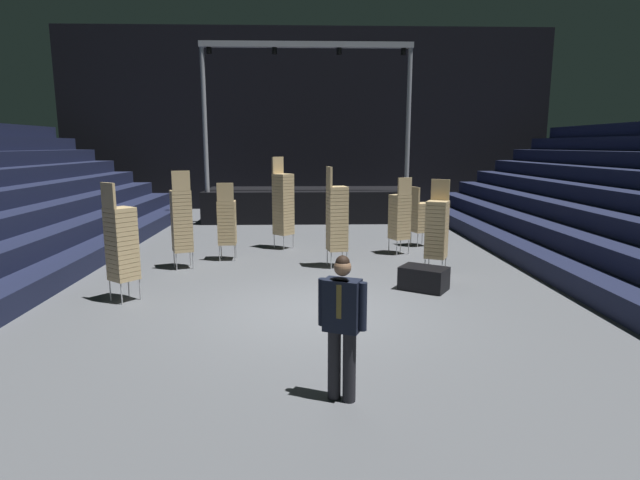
{
  "coord_description": "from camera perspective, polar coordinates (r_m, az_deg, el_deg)",
  "views": [
    {
      "loc": [
        -0.15,
        -8.64,
        2.87
      ],
      "look_at": [
        0.11,
        -0.72,
        1.4
      ],
      "focal_mm": 28.67,
      "sensor_mm": 36.0,
      "label": 1
    }
  ],
  "objects": [
    {
      "name": "chair_stack_front_right",
      "position": [
        13.76,
        8.89,
        2.68
      ],
      "size": [
        0.58,
        0.58,
        2.05
      ],
      "rotation": [
        0.0,
        0.0,
        0.42
      ],
      "color": "#B2B5BA",
      "rests_on": "ground_plane"
    },
    {
      "name": "chair_stack_rear_centre",
      "position": [
        12.07,
        1.89,
        2.53
      ],
      "size": [
        0.52,
        0.52,
        2.39
      ],
      "rotation": [
        0.0,
        0.0,
        4.91
      ],
      "color": "#B2B5BA",
      "rests_on": "ground_plane"
    },
    {
      "name": "ground_plane",
      "position": [
        9.12,
        -0.85,
        -8.17
      ],
      "size": [
        22.0,
        30.0,
        0.1
      ],
      "primitive_type": "cube",
      "color": "#515459"
    },
    {
      "name": "stage_riser",
      "position": [
        20.05,
        -1.43,
        4.29
      ],
      "size": [
        7.82,
        2.81,
        6.44
      ],
      "color": "black",
      "rests_on": "ground_plane"
    },
    {
      "name": "man_with_tie",
      "position": [
        5.76,
        2.47,
        -8.93
      ],
      "size": [
        0.56,
        0.37,
        1.69
      ],
      "rotation": [
        0.0,
        0.0,
        2.74
      ],
      "color": "black",
      "rests_on": "ground_plane"
    },
    {
      "name": "chair_stack_rear_right",
      "position": [
        14.99,
        11.14,
        2.61
      ],
      "size": [
        0.55,
        0.55,
        1.71
      ],
      "rotation": [
        0.0,
        0.0,
        5.03
      ],
      "color": "#B2B5BA",
      "rests_on": "ground_plane"
    },
    {
      "name": "chair_stack_rear_left",
      "position": [
        12.38,
        -15.19,
        2.17
      ],
      "size": [
        0.57,
        0.57,
        2.31
      ],
      "rotation": [
        0.0,
        0.0,
        0.38
      ],
      "color": "#B2B5BA",
      "rests_on": "ground_plane"
    },
    {
      "name": "chair_stack_mid_centre",
      "position": [
        11.58,
        12.92,
        1.3
      ],
      "size": [
        0.59,
        0.59,
        2.14
      ],
      "rotation": [
        0.0,
        0.0,
        2.67
      ],
      "color": "#B2B5BA",
      "rests_on": "ground_plane"
    },
    {
      "name": "chair_stack_front_left",
      "position": [
        14.31,
        -4.14,
        4.1
      ],
      "size": [
        0.62,
        0.62,
        2.56
      ],
      "rotation": [
        0.0,
        0.0,
        3.97
      ],
      "color": "#B2B5BA",
      "rests_on": "ground_plane"
    },
    {
      "name": "equipment_road_case",
      "position": [
        10.53,
        11.51,
        -4.21
      ],
      "size": [
        1.08,
        1.0,
        0.47
      ],
      "primitive_type": "cube",
      "rotation": [
        0.0,
        0.0,
        -0.58
      ],
      "color": "black",
      "rests_on": "ground_plane"
    },
    {
      "name": "chair_stack_mid_right",
      "position": [
        10.1,
        -21.29,
        -0.25
      ],
      "size": [
        0.62,
        0.62,
        2.22
      ],
      "rotation": [
        0.0,
        0.0,
        5.59
      ],
      "color": "#B2B5BA",
      "rests_on": "ground_plane"
    },
    {
      "name": "arena_end_wall",
      "position": [
        23.66,
        -1.54,
        13.25
      ],
      "size": [
        22.0,
        0.3,
        8.0
      ],
      "primitive_type": "cube",
      "color": "black",
      "rests_on": "ground_plane"
    },
    {
      "name": "chair_stack_mid_left",
      "position": [
        13.08,
        -10.35,
        2.05
      ],
      "size": [
        0.46,
        0.46,
        1.96
      ],
      "rotation": [
        0.0,
        0.0,
        0.05
      ],
      "color": "#B2B5BA",
      "rests_on": "ground_plane"
    }
  ]
}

